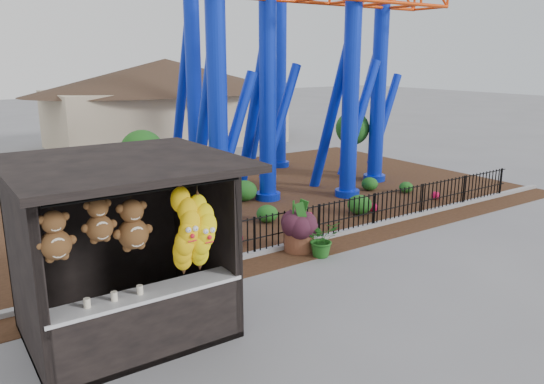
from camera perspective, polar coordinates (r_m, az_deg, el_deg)
ground at (r=10.29m, az=3.50°, el=-12.83°), size 120.00×120.00×0.00m
mulch_bed at (r=18.61m, az=-1.82°, el=-0.25°), size 18.00×12.00×0.02m
curb at (r=14.79m, az=8.68°, el=-4.09°), size 18.00×0.18×0.12m
prize_booth at (r=9.11m, az=-15.32°, el=-6.55°), size 3.50×3.40×3.12m
picket_fence at (r=15.27m, az=11.23°, el=-1.88°), size 12.20×0.06×1.00m
roller_coaster at (r=18.90m, az=0.66°, el=19.65°), size 11.00×6.37×10.82m
terracotta_planter at (r=13.22m, az=2.94°, el=-5.17°), size 0.97×0.97×0.56m
planter_foliage at (r=13.03m, az=2.97°, el=-2.69°), size 0.70×0.70×0.64m
potted_plant at (r=12.86m, az=5.38°, el=-5.03°), size 0.83×0.73×0.88m
landscaping at (r=17.15m, az=3.87°, el=-0.53°), size 8.03×4.12×0.69m
pavilion at (r=29.64m, az=-11.30°, el=10.92°), size 15.00×15.00×4.80m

